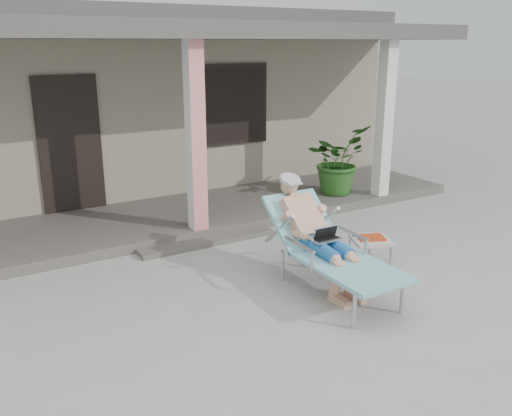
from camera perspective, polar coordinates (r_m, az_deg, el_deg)
ground at (r=6.19m, az=2.54°, el=-9.02°), size 60.00×60.00×0.00m
house at (r=11.59m, az=-15.61°, el=11.23°), size 10.40×5.40×3.30m
porch_deck at (r=8.64m, az=-8.44°, el=-0.95°), size 10.00×2.00×0.15m
porch_overhang at (r=8.17m, az=-9.14°, el=17.35°), size 10.00×2.30×2.85m
porch_step at (r=7.65m, az=-5.09°, el=-3.51°), size 2.00×0.30×0.07m
lounger at (r=6.14m, az=7.12°, el=-1.41°), size 0.76×1.98×1.28m
side_table at (r=6.90m, az=11.98°, el=-3.45°), size 0.59×0.59×0.41m
potted_palm at (r=9.62m, az=8.52°, el=5.03°), size 1.34×1.26×1.19m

